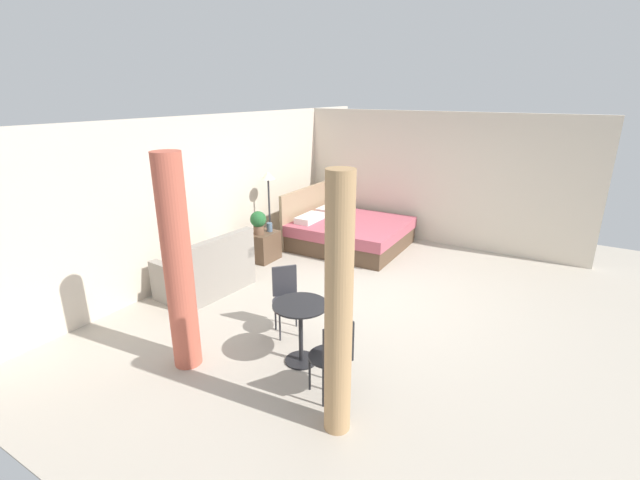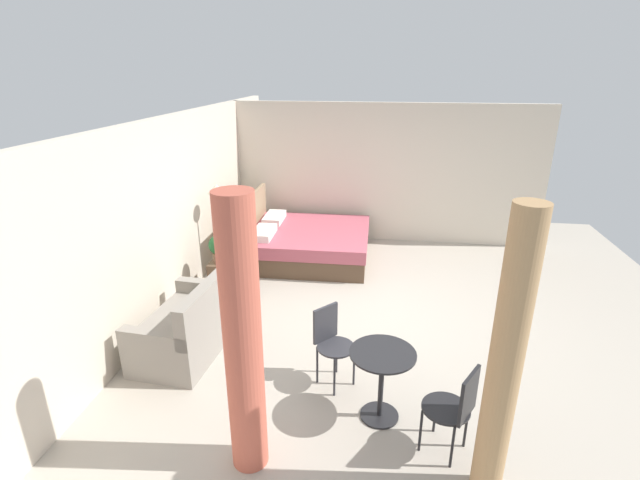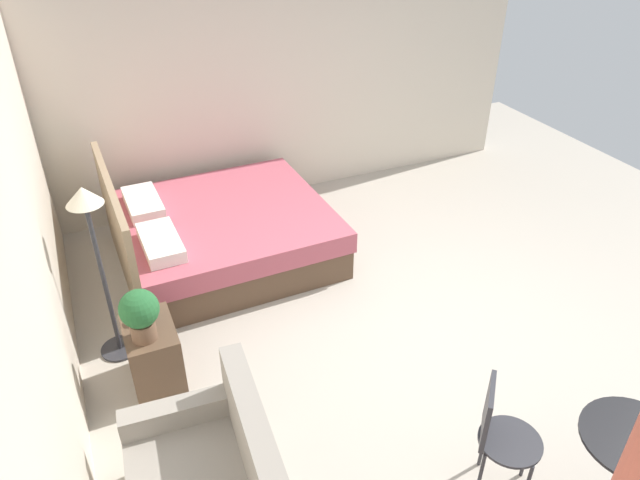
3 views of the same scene
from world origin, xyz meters
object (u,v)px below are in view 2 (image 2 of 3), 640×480
(couch, at_px, (189,327))
(nightstand, at_px, (226,276))
(vase, at_px, (230,252))
(potted_plant, at_px, (219,247))
(floor_lamp, at_px, (218,209))
(cafe_chair_near_window, at_px, (331,338))
(cafe_chair_near_couch, at_px, (457,405))
(bed, at_px, (305,242))
(balcony_table, at_px, (382,373))

(couch, distance_m, nightstand, 1.52)
(nightstand, xyz_separation_m, vase, (0.12, -0.04, 0.34))
(couch, xyz_separation_m, vase, (1.63, 0.04, 0.30))
(potted_plant, relative_size, floor_lamp, 0.27)
(cafe_chair_near_window, relative_size, cafe_chair_near_couch, 0.98)
(floor_lamp, bearing_deg, couch, -171.23)
(couch, bearing_deg, floor_lamp, 8.77)
(bed, xyz_separation_m, balcony_table, (-3.78, -1.41, 0.21))
(potted_plant, relative_size, cafe_chair_near_couch, 0.47)
(nightstand, bearing_deg, floor_lamp, 25.92)
(floor_lamp, xyz_separation_m, cafe_chair_near_couch, (-3.15, -3.21, -0.63))
(cafe_chair_near_window, bearing_deg, cafe_chair_near_couch, -125.87)
(couch, bearing_deg, bed, -15.96)
(bed, distance_m, potted_plant, 1.91)
(cafe_chair_near_window, distance_m, cafe_chair_near_couch, 1.45)
(floor_lamp, height_order, cafe_chair_near_window, floor_lamp)
(nightstand, xyz_separation_m, balcony_table, (-2.31, -2.34, 0.24))
(nightstand, bearing_deg, couch, -177.02)
(floor_lamp, distance_m, cafe_chair_near_couch, 4.53)
(nightstand, height_order, potted_plant, potted_plant)
(couch, height_order, cafe_chair_near_couch, couch)
(bed, distance_m, cafe_chair_near_window, 3.42)
(couch, height_order, vase, couch)
(cafe_chair_near_window, xyz_separation_m, cafe_chair_near_couch, (-0.85, -1.18, 0.00))
(bed, xyz_separation_m, couch, (-2.99, 0.85, 0.02))
(nightstand, relative_size, cafe_chair_near_window, 0.62)
(potted_plant, height_order, floor_lamp, floor_lamp)
(potted_plant, xyz_separation_m, vase, (0.22, -0.07, -0.16))
(vase, distance_m, cafe_chair_near_window, 2.63)
(couch, distance_m, cafe_chair_near_window, 1.77)
(nightstand, xyz_separation_m, cafe_chair_near_couch, (-2.68, -2.98, 0.26))
(vase, bearing_deg, potted_plant, 161.45)
(cafe_chair_near_couch, bearing_deg, cafe_chair_near_window, 54.13)
(floor_lamp, relative_size, cafe_chair_near_window, 1.79)
(couch, relative_size, nightstand, 2.66)
(bed, relative_size, nightstand, 3.94)
(vase, height_order, balcony_table, balcony_table)
(couch, bearing_deg, potted_plant, 4.73)
(couch, xyz_separation_m, floor_lamp, (1.98, 0.31, 0.84))
(potted_plant, bearing_deg, couch, -175.27)
(potted_plant, distance_m, cafe_chair_near_couch, 3.98)
(bed, height_order, balcony_table, bed)
(vase, height_order, cafe_chair_near_couch, cafe_chair_near_couch)
(balcony_table, bearing_deg, floor_lamp, 42.78)
(bed, height_order, nightstand, bed)
(couch, relative_size, cafe_chair_near_couch, 1.62)
(balcony_table, bearing_deg, vase, 43.51)
(floor_lamp, bearing_deg, cafe_chair_near_couch, -134.47)
(vase, xyz_separation_m, floor_lamp, (0.35, 0.26, 0.54))
(bed, bearing_deg, balcony_table, -159.54)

